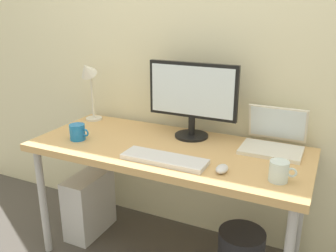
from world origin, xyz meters
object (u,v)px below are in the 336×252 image
Objects in this scene: keyboard at (164,159)px; desk at (168,157)px; laptop at (274,139)px; mouse at (222,169)px; desk_lamp at (88,78)px; glass_cup at (279,171)px; coffee_mug at (78,132)px; computer_tower at (89,204)px; monitor at (192,96)px.

desk is at bearing 110.15° from keyboard.
laptop reaches higher than mouse.
desk_lamp is at bearing 152.29° from keyboard.
desk is 12.76× the size of glass_cup.
desk is 0.66m from glass_cup.
mouse is (1.05, -0.39, -0.28)m from desk_lamp.
keyboard is 0.30m from mouse.
desk_lamp is at bearing 159.73° from mouse.
laptop reaches higher than desk.
desk is 4.84× the size of laptop.
keyboard is 0.60m from coffee_mug.
glass_cup is 1.36m from computer_tower.
keyboard is at bearing -27.71° from desk_lamp.
laptop is at bearing 10.43° from computer_tower.
laptop is (0.54, 0.22, 0.12)m from desk.
monitor is at bearing -0.03° from desk_lamp.
keyboard is 1.05× the size of computer_tower.
laptop is 1.11m from coffee_mug.
monitor is 0.46m from keyboard.
glass_cup reaches higher than computer_tower.
desk_lamp is 0.99× the size of computer_tower.
glass_cup reaches higher than desk.
monitor is at bearing 128.81° from mouse.
monitor reaches higher than mouse.
keyboard is (0.07, -0.19, 0.07)m from desk.
mouse is (-0.16, -0.41, -0.04)m from laptop.
monitor is 0.55m from mouse.
laptop is at bearing 2.50° from monitor.
desk_lamp reaches higher than laptop.
computer_tower is at bearing 162.98° from keyboard.
glass_cup reaches higher than mouse.
coffee_mug reaches higher than desk.
laptop is at bearing 41.54° from keyboard.
glass_cup is (0.57, -0.36, -0.21)m from monitor.
laptop is at bearing 22.36° from desk.
desk is at bearing 13.94° from coffee_mug.
desk_lamp is at bearing 179.97° from monitor.
desk is at bearing -106.79° from monitor.
computer_tower is at bearing 171.73° from glass_cup.
keyboard reaches higher than desk.
coffee_mug is (-0.52, -0.13, 0.11)m from desk.
keyboard is at bearing -5.98° from coffee_mug.
mouse is at bearing -3.63° from coffee_mug.
computer_tower is (0.08, -0.19, -0.82)m from desk_lamp.
desk_lamp reaches higher than keyboard.
mouse is at bearing 1.03° from keyboard.
coffee_mug is 0.59m from computer_tower.
mouse is 0.74× the size of glass_cup.
mouse is at bearing -175.33° from glass_cup.
coffee_mug is (-1.06, -0.35, -0.01)m from laptop.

